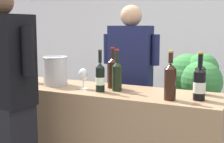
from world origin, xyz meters
name	(u,v)px	position (x,y,z in m)	size (l,w,h in m)	color
wall_back	(183,30)	(0.00, 2.60, 1.40)	(8.00, 0.10, 2.80)	white
wine_bottle_0	(32,70)	(-0.72, -0.01, 1.06)	(0.07, 0.07, 0.31)	black
wine_bottle_1	(200,79)	(0.76, 0.16, 1.06)	(0.08, 0.08, 0.31)	black
wine_bottle_2	(117,75)	(0.14, -0.01, 1.07)	(0.08, 0.08, 0.33)	black
wine_bottle_3	(100,77)	(0.04, -0.10, 1.06)	(0.07, 0.07, 0.33)	black
wine_bottle_4	(113,72)	(0.06, 0.08, 1.08)	(0.08, 0.08, 0.34)	black
wine_bottle_5	(199,84)	(0.79, -0.05, 1.06)	(0.08, 0.08, 0.33)	black
wine_bottle_6	(170,80)	(0.61, -0.13, 1.08)	(0.08, 0.08, 0.34)	black
wine_glass	(83,75)	(-0.14, -0.06, 1.06)	(0.08, 0.08, 0.17)	silver
ice_bucket	(55,71)	(-0.45, -0.02, 1.07)	(0.22, 0.22, 0.25)	silver
person_server	(130,93)	(0.02, 0.55, 0.81)	(0.55, 0.29, 1.66)	black
person_guest	(4,113)	(-0.46, -0.62, 0.84)	(0.61, 0.29, 1.72)	black
potted_shrub	(193,92)	(0.53, 0.99, 0.79)	(0.60, 0.58, 1.19)	brown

